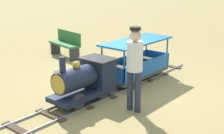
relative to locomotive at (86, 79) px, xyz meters
The scene contains 6 objects.
ground_plane 1.25m from the locomotive, 90.00° to the right, with size 60.00×60.00×0.00m, color #A38C51.
track 0.97m from the locomotive, 90.00° to the right, with size 0.75×5.70×0.04m.
locomotive is the anchor object (origin of this frame).
passenger_car 1.76m from the locomotive, 90.00° to the right, with size 0.81×2.00×0.97m.
conductor_person 1.16m from the locomotive, 165.71° to the right, with size 0.30×0.30×1.62m.
park_bench 3.80m from the locomotive, 35.60° to the right, with size 1.35×0.62×0.82m.
Camera 1 is at (-4.23, 5.34, 2.48)m, focal length 49.55 mm.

